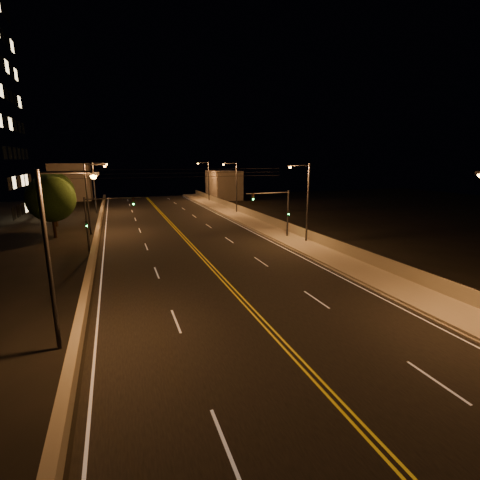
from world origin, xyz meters
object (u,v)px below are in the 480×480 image
object	(u,v)px
streetlight_5	(90,194)
tree_0	(51,199)
streetlight_3	(207,179)
streetlight_6	(96,184)
traffic_signal_left	(99,218)
streetlight_1	(305,198)
tree_1	(53,192)
streetlight_4	(54,248)
traffic_signal_right	(279,208)
streetlight_2	(235,184)

from	to	relation	value
streetlight_5	tree_0	world-z (taller)	streetlight_5
streetlight_3	streetlight_6	size ratio (longest dim) A/B	1.00
streetlight_3	tree_0	distance (m)	37.93
traffic_signal_left	streetlight_6	bearing A→B (deg)	92.42
streetlight_1	streetlight_5	size ratio (longest dim) A/B	1.00
streetlight_6	tree_1	bearing A→B (deg)	-114.71
streetlight_3	streetlight_4	size ratio (longest dim) A/B	1.00
streetlight_3	tree_0	bearing A→B (deg)	-132.15
streetlight_3	traffic_signal_right	distance (m)	37.66
streetlight_3	tree_1	xyz separation A→B (m)	(-26.30, -20.43, -0.28)
tree_0	streetlight_2	bearing A→B (deg)	21.97
streetlight_2	streetlight_3	size ratio (longest dim) A/B	1.00
streetlight_2	traffic_signal_right	size ratio (longest dim) A/B	1.54
streetlight_5	traffic_signal_left	distance (m)	9.96
streetlight_3	tree_0	world-z (taller)	streetlight_3
traffic_signal_left	tree_0	world-z (taller)	tree_0
streetlight_5	traffic_signal_right	xyz separation A→B (m)	(19.82, -9.80, -1.38)
streetlight_1	tree_1	distance (m)	33.06
streetlight_3	traffic_signal_left	size ratio (longest dim) A/B	1.54
streetlight_1	traffic_signal_left	world-z (taller)	streetlight_1
streetlight_2	streetlight_5	world-z (taller)	same
streetlight_3	streetlight_6	xyz separation A→B (m)	(-21.40, -9.78, 0.00)
traffic_signal_right	traffic_signal_left	xyz separation A→B (m)	(-18.65, 0.00, 0.00)
streetlight_2	traffic_signal_left	xyz separation A→B (m)	(-20.22, -19.75, -1.38)
tree_0	tree_1	bearing A→B (deg)	96.32
streetlight_5	streetlight_6	xyz separation A→B (m)	(0.00, 18.03, 0.00)
streetlight_4	traffic_signal_right	size ratio (longest dim) A/B	1.54
streetlight_4	tree_0	size ratio (longest dim) A/B	1.18
streetlight_2	traffic_signal_right	distance (m)	19.86
streetlight_6	traffic_signal_left	xyz separation A→B (m)	(1.18, -27.82, -1.38)
streetlight_5	traffic_signal_right	size ratio (longest dim) A/B	1.54
streetlight_5	tree_1	xyz separation A→B (m)	(-4.90, 7.37, -0.28)
streetlight_5	tree_1	bearing A→B (deg)	123.62
tree_1	tree_0	bearing A→B (deg)	-83.68
streetlight_2	streetlight_6	xyz separation A→B (m)	(-21.40, 8.08, 0.00)
streetlight_2	streetlight_4	world-z (taller)	same
streetlight_4	tree_0	world-z (taller)	streetlight_4
streetlight_3	streetlight_6	distance (m)	23.53
streetlight_2	streetlight_5	bearing A→B (deg)	-155.07
streetlight_6	traffic_signal_left	size ratio (longest dim) A/B	1.54
streetlight_3	tree_1	world-z (taller)	streetlight_3
streetlight_2	tree_1	size ratio (longest dim) A/B	1.15
traffic_signal_right	streetlight_1	bearing A→B (deg)	-61.06
streetlight_6	traffic_signal_right	distance (m)	34.19
streetlight_6	traffic_signal_right	size ratio (longest dim) A/B	1.54
traffic_signal_left	tree_1	size ratio (longest dim) A/B	0.74
streetlight_4	traffic_signal_right	distance (m)	26.51
streetlight_5	traffic_signal_left	world-z (taller)	streetlight_5
streetlight_4	streetlight_6	bearing A→B (deg)	90.00
streetlight_2	streetlight_3	bearing A→B (deg)	90.00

